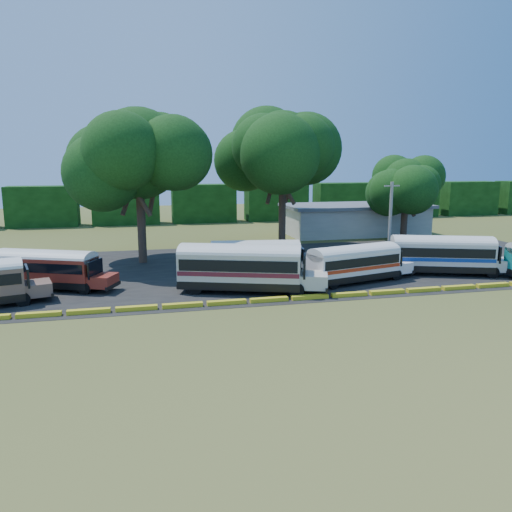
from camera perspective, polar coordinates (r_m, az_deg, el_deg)
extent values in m
plane|color=#3A4617|center=(34.43, 4.35, -5.54)|extent=(160.00, 160.00, 0.00)
cube|color=black|center=(45.88, 1.04, -1.34)|extent=(64.00, 24.00, 0.02)
cube|color=gold|center=(34.45, -23.57, -6.16)|extent=(2.70, 0.45, 0.30)
cube|color=gold|center=(34.02, -18.57, -6.02)|extent=(2.70, 0.45, 0.30)
cube|color=gold|center=(33.84, -13.49, -5.84)|extent=(2.70, 0.45, 0.30)
cube|color=gold|center=(33.94, -8.40, -5.60)|extent=(2.70, 0.45, 0.30)
cube|color=gold|center=(34.29, -3.38, -5.33)|extent=(2.70, 0.45, 0.30)
cube|color=gold|center=(34.90, 1.50, -5.02)|extent=(2.70, 0.45, 0.30)
cube|color=gold|center=(35.76, 6.17, -4.69)|extent=(2.70, 0.45, 0.30)
cube|color=gold|center=(36.84, 10.59, -4.36)|extent=(2.70, 0.45, 0.30)
cube|color=gold|center=(38.12, 14.74, -4.01)|extent=(2.70, 0.45, 0.30)
cube|color=gold|center=(39.59, 18.59, -3.68)|extent=(2.70, 0.45, 0.30)
cube|color=gold|center=(41.23, 22.14, -3.35)|extent=(2.70, 0.45, 0.30)
cube|color=gold|center=(43.01, 25.42, -3.04)|extent=(2.70, 0.45, 0.30)
cube|color=beige|center=(68.02, 11.28, 3.98)|extent=(18.00, 8.00, 3.60)
cube|color=#55575D|center=(67.82, 11.34, 5.65)|extent=(19.00, 9.00, 0.40)
cube|color=black|center=(80.96, -23.17, 5.24)|extent=(10.00, 4.00, 6.00)
cube|color=black|center=(79.77, -14.62, 5.69)|extent=(10.00, 4.00, 6.00)
cube|color=black|center=(80.38, -6.00, 6.01)|extent=(10.00, 4.00, 6.00)
cube|color=black|center=(82.74, 2.32, 6.20)|extent=(10.00, 4.00, 6.00)
cube|color=black|center=(86.71, 10.03, 6.26)|extent=(10.00, 4.00, 6.00)
cube|color=black|center=(92.09, 16.95, 6.21)|extent=(10.00, 4.00, 6.00)
cube|color=black|center=(98.64, 23.03, 6.10)|extent=(10.00, 4.00, 6.00)
cylinder|color=black|center=(37.24, -25.11, -4.52)|extent=(1.00, 0.51, 0.96)
cylinder|color=black|center=(39.24, -25.28, -3.79)|extent=(1.00, 0.51, 0.96)
cube|color=brown|center=(38.19, -23.66, -3.37)|extent=(2.22, 2.49, 0.92)
cube|color=black|center=(37.95, -24.68, -2.07)|extent=(0.71, 2.18, 1.32)
cube|color=black|center=(38.34, -22.40, -3.81)|extent=(0.77, 2.33, 0.29)
cylinder|color=black|center=(38.78, -19.04, -3.53)|extent=(0.95, 0.60, 0.92)
cylinder|color=black|center=(40.45, -17.69, -2.87)|extent=(0.95, 0.60, 0.92)
cylinder|color=black|center=(42.16, -26.51, -2.96)|extent=(0.95, 0.60, 0.92)
cylinder|color=black|center=(43.70, -24.98, -2.38)|extent=(0.95, 0.60, 0.92)
cube|color=black|center=(41.40, -22.74, -2.70)|extent=(7.85, 5.11, 0.51)
cube|color=maroon|center=(41.17, -22.85, -1.22)|extent=(7.85, 5.11, 1.69)
cube|color=black|center=(41.13, -22.87, -0.95)|extent=(7.59, 5.04, 0.71)
ellipsoid|color=silver|center=(41.02, -22.94, -0.07)|extent=(7.85, 5.11, 1.04)
cube|color=maroon|center=(39.05, -17.08, -2.69)|extent=(2.33, 2.52, 0.88)
cube|color=black|center=(39.12, -17.91, -1.36)|extent=(0.97, 2.00, 1.26)
cube|color=black|center=(38.78, -16.02, -3.28)|extent=(1.05, 2.14, 0.28)
cube|color=black|center=(43.54, -26.87, -2.52)|extent=(1.05, 2.14, 0.28)
cylinder|color=black|center=(35.96, 4.69, -3.92)|extent=(1.13, 0.65, 1.09)
cylinder|color=black|center=(38.23, 4.79, -3.03)|extent=(1.13, 0.65, 1.09)
cylinder|color=black|center=(36.89, -6.97, -3.59)|extent=(1.13, 0.65, 1.09)
cylinder|color=black|center=(39.11, -6.20, -2.74)|extent=(1.13, 0.65, 1.09)
cube|color=black|center=(37.40, -1.82, -3.05)|extent=(9.38, 5.56, 0.60)
cube|color=beige|center=(37.11, -1.83, -1.11)|extent=(9.38, 5.56, 2.00)
cube|color=black|center=(37.06, -1.83, -0.74)|extent=(9.06, 5.50, 0.84)
cube|color=maroon|center=(37.19, -1.83, -1.71)|extent=(9.31, 5.57, 0.33)
ellipsoid|color=silver|center=(36.91, -1.84, 0.41)|extent=(9.38, 5.56, 1.23)
cube|color=beige|center=(36.97, 6.62, -2.76)|extent=(2.66, 2.93, 1.04)
cube|color=black|center=(36.74, 5.58, -1.12)|extent=(0.99, 2.43, 1.50)
cube|color=black|center=(37.10, 8.05, -3.44)|extent=(1.08, 2.60, 0.33)
cube|color=black|center=(38.28, -8.41, -3.01)|extent=(1.08, 2.60, 0.33)
cylinder|color=black|center=(42.27, 4.85, -1.81)|extent=(0.94, 0.38, 0.92)
cylinder|color=black|center=(44.16, 4.41, -1.26)|extent=(0.94, 0.38, 0.92)
cylinder|color=black|center=(41.66, -3.62, -1.98)|extent=(0.94, 0.38, 0.92)
cylinder|color=black|center=(43.57, -3.69, -1.41)|extent=(0.94, 0.38, 0.92)
cube|color=black|center=(42.73, -0.10, -1.44)|extent=(7.75, 3.32, 0.50)
cube|color=white|center=(42.51, -0.10, -0.02)|extent=(7.75, 3.32, 1.67)
cube|color=black|center=(42.48, -0.10, 0.25)|extent=(7.46, 3.33, 0.70)
cube|color=#521515|center=(42.58, -0.10, -0.46)|extent=(7.68, 3.34, 0.27)
ellipsoid|color=silver|center=(42.36, -0.10, 1.10)|extent=(7.75, 3.32, 1.03)
cube|color=white|center=(43.31, 5.95, -0.97)|extent=(1.91, 2.22, 0.87)
cube|color=black|center=(43.03, 5.22, 0.18)|extent=(0.43, 2.10, 1.26)
cube|color=black|center=(43.54, 6.94, -1.42)|extent=(0.48, 2.24, 0.27)
cube|color=black|center=(42.59, -5.07, -1.65)|extent=(0.48, 2.24, 0.27)
cylinder|color=black|center=(42.56, 15.74, -2.09)|extent=(0.97, 0.48, 0.93)
cylinder|color=black|center=(43.98, 13.97, -1.59)|extent=(0.97, 0.48, 0.93)
cylinder|color=black|center=(38.57, 8.87, -3.13)|extent=(0.97, 0.48, 0.93)
cylinder|color=black|center=(40.14, 7.18, -2.53)|extent=(0.97, 0.48, 0.93)
cube|color=black|center=(40.91, 11.09, -2.19)|extent=(7.96, 4.15, 0.51)
cube|color=white|center=(40.68, 11.15, -0.68)|extent=(7.96, 4.15, 1.70)
cube|color=black|center=(40.64, 11.16, -0.40)|extent=(7.68, 4.13, 0.71)
cube|color=red|center=(40.75, 11.13, -1.15)|extent=(7.90, 4.17, 0.28)
ellipsoid|color=silver|center=(40.53, 11.19, 0.50)|extent=(7.96, 4.15, 1.05)
cube|color=white|center=(43.86, 15.86, -1.16)|extent=(2.13, 2.40, 0.88)
cube|color=black|center=(43.29, 15.36, -0.06)|extent=(0.67, 2.11, 1.28)
cube|color=black|center=(44.48, 16.58, -1.52)|extent=(0.73, 2.25, 0.28)
cube|color=black|center=(38.74, 6.72, -2.94)|extent=(0.73, 2.25, 0.28)
cylinder|color=black|center=(46.17, 25.43, -1.69)|extent=(1.05, 0.61, 1.02)
cylinder|color=black|center=(48.19, 24.62, -1.14)|extent=(1.05, 0.61, 1.02)
cylinder|color=black|center=(44.40, 16.96, -1.57)|extent=(1.05, 0.61, 1.02)
cylinder|color=black|center=(46.49, 16.49, -1.00)|extent=(1.05, 0.61, 1.02)
cube|color=black|center=(46.03, 20.35, -1.15)|extent=(8.71, 5.22, 0.56)
cube|color=silver|center=(45.81, 20.44, 0.32)|extent=(8.71, 5.22, 1.86)
cube|color=black|center=(45.77, 20.46, 0.60)|extent=(8.42, 5.16, 0.78)
cube|color=navy|center=(45.88, 20.41, -0.13)|extent=(8.65, 5.23, 0.31)
ellipsoid|color=silver|center=(45.66, 20.52, 1.47)|extent=(8.71, 5.22, 1.14)
cube|color=silver|center=(47.46, 26.34, -0.89)|extent=(2.48, 2.73, 0.97)
cube|color=black|center=(47.07, 25.71, 0.31)|extent=(0.93, 2.25, 1.40)
cube|color=black|center=(45.24, 15.26, -1.19)|extent=(1.02, 2.41, 0.31)
cylinder|color=#35271A|center=(48.99, -12.95, 3.35)|extent=(0.80, 0.80, 7.06)
cylinder|color=#35271A|center=(49.16, -11.67, 6.97)|extent=(1.30, 2.58, 4.04)
cylinder|color=#35271A|center=(49.54, -14.26, 6.89)|extent=(2.00, 2.27, 4.04)
cylinder|color=#35271A|center=(47.42, -13.36, 6.77)|extent=(2.63, 0.88, 4.04)
ellipsoid|color=black|center=(48.61, -13.29, 11.33)|extent=(11.59, 11.59, 8.50)
cylinder|color=#35271A|center=(56.31, 3.01, 4.82)|extent=(0.80, 0.80, 7.59)
cylinder|color=#35271A|center=(56.84, 4.11, 8.15)|extent=(1.35, 2.74, 4.33)
cylinder|color=#35271A|center=(56.60, 1.83, 8.16)|extent=(2.11, 2.39, 4.33)
cylinder|color=#35271A|center=(54.78, 3.19, 8.06)|extent=(2.79, 0.91, 4.33)
ellipsoid|color=black|center=(56.02, 3.09, 12.24)|extent=(10.92, 10.92, 8.01)
cylinder|color=#35271A|center=(64.15, 16.56, 3.86)|extent=(0.80, 0.80, 4.77)
cylinder|color=#35271A|center=(64.94, 17.41, 5.70)|extent=(1.05, 1.91, 2.80)
cylinder|color=#35271A|center=(64.19, 15.52, 5.75)|extent=(1.54, 1.72, 2.80)
cylinder|color=#35271A|center=(62.73, 17.06, 5.56)|extent=(1.92, 0.76, 2.80)
ellipsoid|color=black|center=(63.78, 16.79, 8.10)|extent=(7.75, 7.75, 5.68)
cylinder|color=gray|center=(50.25, 15.08, 3.80)|extent=(0.30, 0.30, 7.70)
cube|color=gray|center=(49.96, 15.28, 7.74)|extent=(1.60, 0.12, 0.12)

